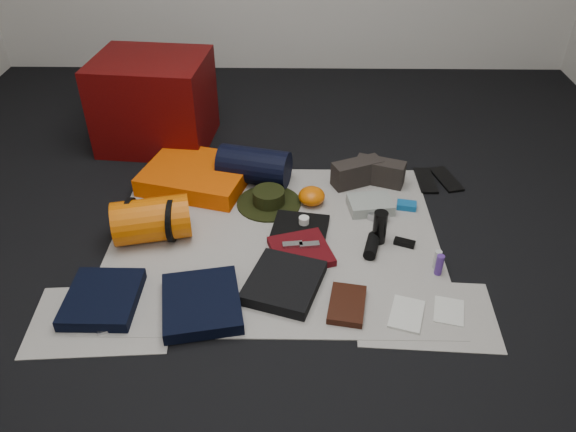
{
  "coord_description": "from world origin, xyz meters",
  "views": [
    {
      "loc": [
        0.1,
        -2.17,
        1.72
      ],
      "look_at": [
        0.06,
        0.06,
        0.1
      ],
      "focal_mm": 35.0,
      "sensor_mm": 36.0,
      "label": 1
    }
  ],
  "objects_px": {
    "sleeping_pad": "(197,175)",
    "compact_camera": "(379,217)",
    "red_cabinet": "(155,102)",
    "stuff_sack": "(152,220)",
    "water_bottle": "(380,227)",
    "paperback_book": "(347,305)",
    "navy_duffel": "(254,166)"
  },
  "relations": [
    {
      "from": "sleeping_pad",
      "to": "stuff_sack",
      "type": "height_order",
      "value": "stuff_sack"
    },
    {
      "from": "sleeping_pad",
      "to": "compact_camera",
      "type": "distance_m",
      "value": 1.04
    },
    {
      "from": "stuff_sack",
      "to": "paperback_book",
      "type": "distance_m",
      "value": 1.03
    },
    {
      "from": "stuff_sack",
      "to": "compact_camera",
      "type": "xyz_separation_m",
      "value": [
        1.12,
        0.16,
        -0.09
      ]
    },
    {
      "from": "red_cabinet",
      "to": "compact_camera",
      "type": "relative_size",
      "value": 6.68
    },
    {
      "from": "sleeping_pad",
      "to": "navy_duffel",
      "type": "xyz_separation_m",
      "value": [
        0.32,
        0.02,
        0.05
      ]
    },
    {
      "from": "navy_duffel",
      "to": "water_bottle",
      "type": "bearing_deg",
      "value": -25.91
    },
    {
      "from": "water_bottle",
      "to": "compact_camera",
      "type": "distance_m",
      "value": 0.18
    },
    {
      "from": "red_cabinet",
      "to": "sleeping_pad",
      "type": "bearing_deg",
      "value": -52.02
    },
    {
      "from": "red_cabinet",
      "to": "sleeping_pad",
      "type": "distance_m",
      "value": 0.62
    },
    {
      "from": "water_bottle",
      "to": "paperback_book",
      "type": "relative_size",
      "value": 0.75
    },
    {
      "from": "sleeping_pad",
      "to": "water_bottle",
      "type": "relative_size",
      "value": 3.27
    },
    {
      "from": "sleeping_pad",
      "to": "compact_camera",
      "type": "height_order",
      "value": "sleeping_pad"
    },
    {
      "from": "stuff_sack",
      "to": "water_bottle",
      "type": "distance_m",
      "value": 1.1
    },
    {
      "from": "sleeping_pad",
      "to": "water_bottle",
      "type": "bearing_deg",
      "value": -28.27
    },
    {
      "from": "stuff_sack",
      "to": "water_bottle",
      "type": "bearing_deg",
      "value": -0.65
    },
    {
      "from": "compact_camera",
      "to": "navy_duffel",
      "type": "bearing_deg",
      "value": -175.73
    },
    {
      "from": "sleeping_pad",
      "to": "paperback_book",
      "type": "xyz_separation_m",
      "value": [
        0.77,
        -0.97,
        -0.03
      ]
    },
    {
      "from": "sleeping_pad",
      "to": "water_bottle",
      "type": "distance_m",
      "value": 1.09
    },
    {
      "from": "water_bottle",
      "to": "paperback_book",
      "type": "bearing_deg",
      "value": -112.19
    },
    {
      "from": "red_cabinet",
      "to": "stuff_sack",
      "type": "height_order",
      "value": "red_cabinet"
    },
    {
      "from": "red_cabinet",
      "to": "compact_camera",
      "type": "distance_m",
      "value": 1.56
    },
    {
      "from": "navy_duffel",
      "to": "sleeping_pad",
      "type": "bearing_deg",
      "value": -162.81
    },
    {
      "from": "navy_duffel",
      "to": "paperback_book",
      "type": "distance_m",
      "value": 1.09
    },
    {
      "from": "red_cabinet",
      "to": "water_bottle",
      "type": "relative_size",
      "value": 3.84
    },
    {
      "from": "stuff_sack",
      "to": "paperback_book",
      "type": "height_order",
      "value": "stuff_sack"
    },
    {
      "from": "stuff_sack",
      "to": "paperback_book",
      "type": "relative_size",
      "value": 1.6
    },
    {
      "from": "red_cabinet",
      "to": "paperback_book",
      "type": "bearing_deg",
      "value": -47.67
    },
    {
      "from": "stuff_sack",
      "to": "compact_camera",
      "type": "bearing_deg",
      "value": 8.06
    },
    {
      "from": "navy_duffel",
      "to": "water_bottle",
      "type": "distance_m",
      "value": 0.83
    },
    {
      "from": "sleeping_pad",
      "to": "compact_camera",
      "type": "bearing_deg",
      "value": -19.37
    },
    {
      "from": "paperback_book",
      "to": "stuff_sack",
      "type": "bearing_deg",
      "value": 162.97
    }
  ]
}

